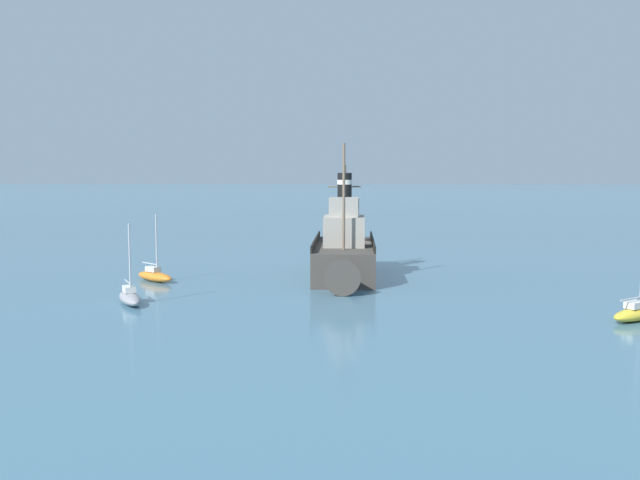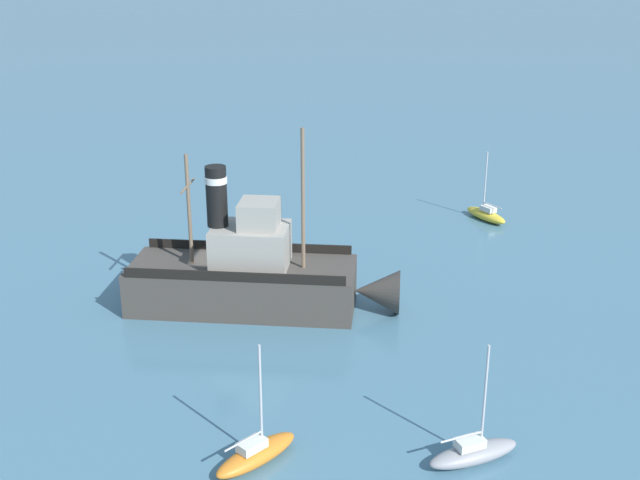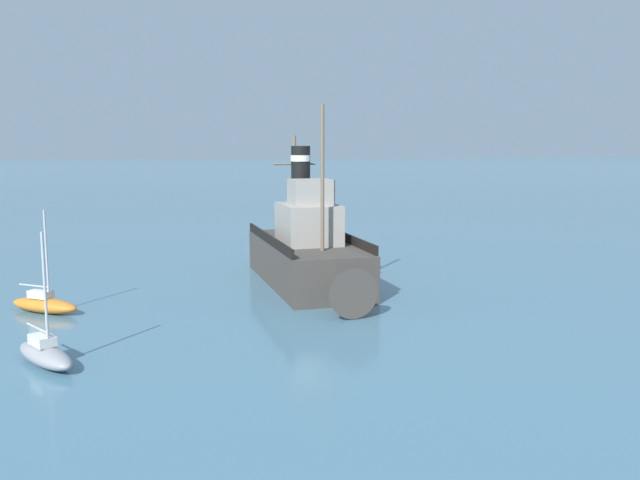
{
  "view_description": "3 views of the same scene",
  "coord_description": "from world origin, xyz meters",
  "px_view_note": "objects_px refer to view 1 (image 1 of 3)",
  "views": [
    {
      "loc": [
        -2.17,
        52.45,
        8.13
      ],
      "look_at": [
        2.45,
        3.93,
        2.98
      ],
      "focal_mm": 38.0,
      "sensor_mm": 36.0,
      "label": 1
    },
    {
      "loc": [
        39.23,
        11.54,
        18.56
      ],
      "look_at": [
        -1.39,
        5.51,
        3.23
      ],
      "focal_mm": 45.0,
      "sensor_mm": 36.0,
      "label": 2
    },
    {
      "loc": [
        8.81,
        38.82,
        7.97
      ],
      "look_at": [
        0.36,
        3.06,
        2.69
      ],
      "focal_mm": 38.0,
      "sensor_mm": 36.0,
      "label": 3
    }
  ],
  "objects_px": {
    "sailboat_grey": "(130,297)",
    "sailboat_yellow": "(636,313)",
    "old_tugboat": "(344,253)",
    "sailboat_orange": "(155,275)"
  },
  "relations": [
    {
      "from": "sailboat_grey",
      "to": "sailboat_yellow",
      "type": "xyz_separation_m",
      "value": [
        -28.77,
        1.77,
        0.0
      ]
    },
    {
      "from": "old_tugboat",
      "to": "sailboat_yellow",
      "type": "height_order",
      "value": "old_tugboat"
    },
    {
      "from": "old_tugboat",
      "to": "sailboat_yellow",
      "type": "relative_size",
      "value": 2.97
    },
    {
      "from": "sailboat_orange",
      "to": "sailboat_grey",
      "type": "bearing_deg",
      "value": 98.94
    },
    {
      "from": "sailboat_orange",
      "to": "sailboat_grey",
      "type": "xyz_separation_m",
      "value": [
        -1.28,
        8.13,
        0.0
      ]
    },
    {
      "from": "old_tugboat",
      "to": "sailboat_orange",
      "type": "xyz_separation_m",
      "value": [
        13.54,
        3.14,
        -1.4
      ]
    },
    {
      "from": "old_tugboat",
      "to": "sailboat_yellow",
      "type": "bearing_deg",
      "value": 141.71
    },
    {
      "from": "old_tugboat",
      "to": "sailboat_orange",
      "type": "bearing_deg",
      "value": 13.07
    },
    {
      "from": "sailboat_grey",
      "to": "sailboat_yellow",
      "type": "height_order",
      "value": "same"
    },
    {
      "from": "old_tugboat",
      "to": "sailboat_orange",
      "type": "distance_m",
      "value": 13.97
    }
  ]
}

